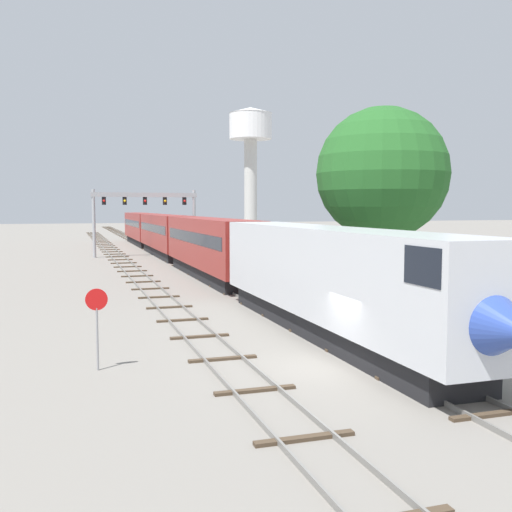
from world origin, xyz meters
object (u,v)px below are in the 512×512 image
(trackside_tree_left, at_px, (382,174))
(water_tower, at_px, (251,138))
(passenger_train, at_px, (182,238))
(stop_sign, at_px, (97,317))
(signal_gantry, at_px, (145,207))

(trackside_tree_left, bearing_deg, water_tower, 78.62)
(passenger_train, height_order, trackside_tree_left, trackside_tree_left)
(stop_sign, bearing_deg, passenger_train, 75.02)
(water_tower, height_order, stop_sign, water_tower)
(passenger_train, distance_m, stop_sign, 38.69)
(passenger_train, relative_size, water_tower, 3.57)
(passenger_train, bearing_deg, water_tower, 66.40)
(stop_sign, bearing_deg, signal_gantry, 80.86)
(signal_gantry, relative_size, water_tower, 0.47)
(water_tower, xyz_separation_m, trackside_tree_left, (-16.29, -80.96, -11.79))
(water_tower, xyz_separation_m, stop_sign, (-34.58, -93.63, -17.73))
(trackside_tree_left, bearing_deg, passenger_train, 108.53)
(water_tower, distance_m, stop_sign, 101.37)
(signal_gantry, distance_m, stop_sign, 48.93)
(passenger_train, height_order, stop_sign, passenger_train)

